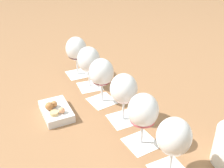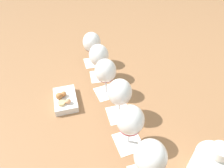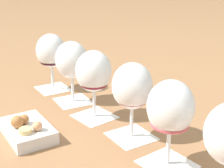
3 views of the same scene
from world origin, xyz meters
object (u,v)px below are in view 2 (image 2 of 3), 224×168
(wine_glass_3, at_px, (106,72))
(wine_glass_4, at_px, (99,57))
(wine_glass_5, at_px, (92,44))
(snack_dish, at_px, (65,99))
(wine_glass_0, at_px, (150,158))
(wine_glass_1, at_px, (130,121))
(ceramic_vase, at_px, (211,165))
(wine_glass_2, at_px, (120,94))

(wine_glass_3, height_order, wine_glass_4, same)
(wine_glass_3, distance_m, wine_glass_5, 0.27)
(wine_glass_3, bearing_deg, snack_dish, 119.07)
(wine_glass_4, distance_m, snack_dish, 0.26)
(wine_glass_0, bearing_deg, wine_glass_5, 27.74)
(wine_glass_0, relative_size, wine_glass_1, 1.00)
(ceramic_vase, xyz_separation_m, snack_dish, (0.25, 0.57, -0.05))
(wine_glass_2, bearing_deg, wine_glass_5, 28.97)
(wine_glass_2, distance_m, wine_glass_3, 0.15)
(wine_glass_5, bearing_deg, wine_glass_3, -153.04)
(wine_glass_1, height_order, wine_glass_3, same)
(wine_glass_4, bearing_deg, wine_glass_5, 28.54)
(wine_glass_2, relative_size, wine_glass_5, 1.00)
(wine_glass_4, relative_size, snack_dish, 1.01)
(wine_glass_1, bearing_deg, snack_dish, 62.25)
(wine_glass_5, xyz_separation_m, snack_dish, (-0.33, 0.05, -0.10))
(wine_glass_1, xyz_separation_m, ceramic_vase, (-0.09, -0.26, -0.05))
(wine_glass_2, xyz_separation_m, wine_glass_5, (0.36, 0.20, 0.00))
(wine_glass_0, bearing_deg, wine_glass_4, 27.55)
(wine_glass_3, bearing_deg, wine_glass_0, -151.77)
(wine_glass_3, distance_m, snack_dish, 0.22)
(wine_glass_1, height_order, wine_glass_2, same)
(ceramic_vase, distance_m, snack_dish, 0.62)
(wine_glass_5, distance_m, ceramic_vase, 0.78)
(wine_glass_1, bearing_deg, wine_glass_4, 26.90)
(wine_glass_1, distance_m, wine_glass_5, 0.56)
(wine_glass_0, xyz_separation_m, wine_glass_3, (0.38, 0.20, -0.00))
(wine_glass_2, xyz_separation_m, wine_glass_4, (0.24, 0.14, 0.00))
(snack_dish, bearing_deg, wine_glass_1, -117.75)
(wine_glass_3, distance_m, wine_glass_4, 0.13)
(wine_glass_0, xyz_separation_m, snack_dish, (0.28, 0.38, -0.10))
(wine_glass_0, distance_m, wine_glass_5, 0.70)
(wine_glass_2, height_order, wine_glass_5, same)
(wine_glass_4, bearing_deg, snack_dish, 151.72)
(snack_dish, bearing_deg, wine_glass_0, -127.16)
(wine_glass_1, xyz_separation_m, snack_dish, (0.16, 0.31, -0.11))
(wine_glass_3, xyz_separation_m, wine_glass_4, (0.12, 0.06, 0.00))
(wine_glass_4, height_order, ceramic_vase, wine_glass_4)
(wine_glass_1, relative_size, wine_glass_5, 1.00)
(wine_glass_4, distance_m, wine_glass_5, 0.14)
(wine_glass_1, distance_m, wine_glass_3, 0.29)
(wine_glass_1, height_order, wine_glass_4, same)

